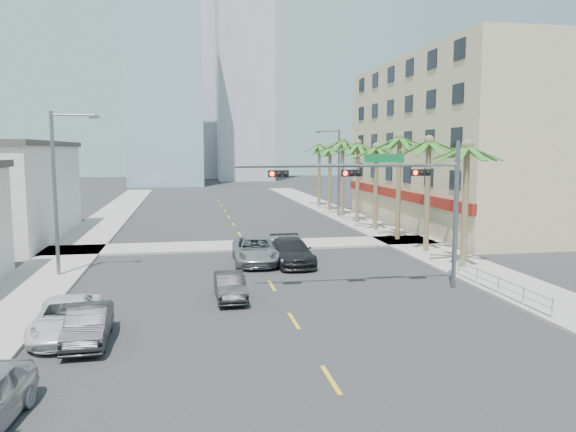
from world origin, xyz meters
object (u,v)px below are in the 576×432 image
Objects in this scene: car_lane_left at (230,286)px; car_parked_mid at (88,325)px; car_lane_center at (255,251)px; car_lane_right at (292,252)px; car_parked_far at (67,318)px; traffic_signal_mast at (396,189)px.

car_parked_mid is at bearing -138.49° from car_lane_left.
car_lane_right is (2.14, -0.73, -0.00)m from car_lane_center.
car_parked_far is at bearing -134.02° from car_lane_right.
car_lane_left is at bearing -121.19° from car_lane_right.
traffic_signal_mast reaches higher than car_lane_center.
car_parked_far reaches higher than car_parked_mid.
car_lane_center is (-5.93, 7.93, -4.27)m from traffic_signal_mast.
car_parked_far is 0.92× the size of car_lane_right.
car_lane_center is (2.16, 8.10, 0.17)m from car_lane_left.
traffic_signal_mast is 2.05× the size of car_lane_right.
traffic_signal_mast reaches higher than car_lane_left.
car_lane_right is (9.80, 12.40, 0.12)m from car_parked_mid.
car_parked_far is 1.31× the size of car_lane_left.
traffic_signal_mast is 15.72m from car_parked_far.
traffic_signal_mast is 9.18m from car_lane_right.
car_lane_right is at bearing -16.80° from car_lane_center.
traffic_signal_mast is 10.78m from car_lane_center.
car_parked_mid is 0.82× the size of car_parked_far.
traffic_signal_mast is at bearing 19.16° from car_parked_mid.
traffic_signal_mast reaches higher than car_lane_right.
car_parked_far is 14.89m from car_lane_center.
traffic_signal_mast is 9.22m from car_lane_left.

